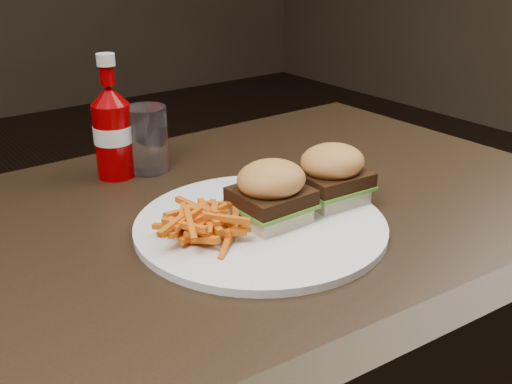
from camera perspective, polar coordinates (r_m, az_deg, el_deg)
dining_table at (r=0.80m, az=-3.48°, el=-5.42°), size 1.20×0.80×0.04m
plate at (r=0.80m, az=0.43°, el=-3.18°), size 0.34×0.34×0.01m
sandwich_half_a at (r=0.80m, az=1.43°, el=-2.06°), size 0.08×0.08×0.02m
sandwich_half_b at (r=0.86m, az=7.13°, el=-0.17°), size 0.09×0.09×0.02m
fries_pile at (r=0.76m, az=-4.85°, el=-2.68°), size 0.13×0.13×0.04m
ketchup_bottle at (r=0.98m, az=-13.41°, el=4.75°), size 0.08×0.08×0.12m
tumbler at (r=1.00m, az=-10.34°, el=5.00°), size 0.07×0.07×0.11m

